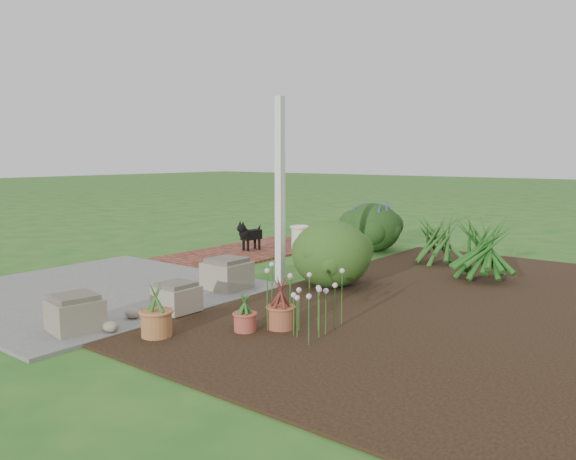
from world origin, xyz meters
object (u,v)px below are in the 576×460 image
Objects in this scene: cream_ceramic_urn at (300,238)px; evergreen_shrub at (332,252)px; black_dog at (249,234)px; stone_trough_near at (75,315)px.

cream_ceramic_urn is 2.91m from evergreen_shrub.
black_dog is at bearing 153.20° from evergreen_shrub.
evergreen_shrub reaches higher than cream_ceramic_urn.
cream_ceramic_urn reaches higher than stone_trough_near.
black_dog reaches higher than stone_trough_near.
stone_trough_near is 3.31m from evergreen_shrub.
evergreen_shrub reaches higher than stone_trough_near.
black_dog is 2.99m from evergreen_shrub.
cream_ceramic_urn is (-1.19, 5.23, 0.05)m from stone_trough_near.
cream_ceramic_urn is at bearing 55.05° from black_dog.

